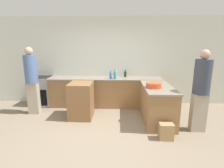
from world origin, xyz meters
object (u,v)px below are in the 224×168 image
object	(u,v)px
range_oven	(42,91)
wine_bottle_dark	(125,74)
island_table	(81,100)
water_bottle_blue	(111,75)
person_by_range	(32,78)
paper_bag	(166,132)
mixing_bowl	(154,85)
vinegar_bottle_clear	(116,74)
person_at_peninsula	(201,88)
dish_soap_bottle	(115,75)

from	to	relation	value
range_oven	wine_bottle_dark	size ratio (longest dim) A/B	4.14
island_table	wine_bottle_dark	xyz separation A→B (m)	(1.17, 1.09, 0.51)
range_oven	wine_bottle_dark	xyz separation A→B (m)	(2.62, 0.16, 0.52)
water_bottle_blue	wine_bottle_dark	bearing A→B (deg)	32.83
range_oven	person_by_range	xyz separation A→B (m)	(0.10, -0.73, 0.54)
paper_bag	island_table	bearing A→B (deg)	151.45
island_table	person_by_range	world-z (taller)	person_by_range
water_bottle_blue	paper_bag	size ratio (longest dim) A/B	0.68
range_oven	mixing_bowl	bearing A→B (deg)	-20.46
mixing_bowl	wine_bottle_dark	distance (m)	1.50
range_oven	island_table	world-z (taller)	island_table
mixing_bowl	paper_bag	world-z (taller)	mixing_bowl
vinegar_bottle_clear	person_at_peninsula	bearing A→B (deg)	-42.56
island_table	range_oven	bearing A→B (deg)	147.46
range_oven	dish_soap_bottle	distance (m)	2.38
mixing_bowl	paper_bag	distance (m)	1.10
range_oven	vinegar_bottle_clear	bearing A→B (deg)	2.81
water_bottle_blue	person_at_peninsula	bearing A→B (deg)	-36.10
island_table	vinegar_bottle_clear	distance (m)	1.46
island_table	paper_bag	distance (m)	2.21
dish_soap_bottle	vinegar_bottle_clear	xyz separation A→B (m)	(0.02, 0.29, -0.00)
person_by_range	island_table	bearing A→B (deg)	-8.15
island_table	paper_bag	world-z (taller)	island_table
vinegar_bottle_clear	paper_bag	distance (m)	2.47
mixing_bowl	vinegar_bottle_clear	size ratio (longest dim) A/B	1.39
dish_soap_bottle	vinegar_bottle_clear	distance (m)	0.29
vinegar_bottle_clear	water_bottle_blue	bearing A→B (deg)	-122.49
range_oven	paper_bag	xyz separation A→B (m)	(3.37, -1.97, -0.28)
water_bottle_blue	range_oven	bearing A→B (deg)	176.79
range_oven	water_bottle_blue	xyz separation A→B (m)	(2.17, -0.12, 0.53)
range_oven	paper_bag	world-z (taller)	range_oven
water_bottle_blue	paper_bag	xyz separation A→B (m)	(1.20, -1.85, -0.81)
vinegar_bottle_clear	water_bottle_blue	distance (m)	0.28
island_table	person_by_range	size ratio (longest dim) A/B	0.51
wine_bottle_dark	water_bottle_blue	size ratio (longest dim) A/B	0.96
mixing_bowl	vinegar_bottle_clear	world-z (taller)	vinegar_bottle_clear
vinegar_bottle_clear	person_at_peninsula	world-z (taller)	person_at_peninsula
person_by_range	person_at_peninsula	xyz separation A→B (m)	(4.06, -0.84, -0.03)
mixing_bowl	dish_soap_bottle	xyz separation A→B (m)	(-0.93, 1.03, 0.05)
island_table	wine_bottle_dark	size ratio (longest dim) A/B	4.24
person_by_range	person_at_peninsula	size ratio (longest dim) A/B	1.02
island_table	water_bottle_blue	xyz separation A→B (m)	(0.73, 0.80, 0.51)
range_oven	wine_bottle_dark	world-z (taller)	wine_bottle_dark
wine_bottle_dark	water_bottle_blue	bearing A→B (deg)	-147.17
island_table	vinegar_bottle_clear	xyz separation A→B (m)	(0.88, 1.04, 0.53)
dish_soap_bottle	mixing_bowl	bearing A→B (deg)	-48.15
mixing_bowl	person_by_range	bearing A→B (deg)	171.36
wine_bottle_dark	water_bottle_blue	xyz separation A→B (m)	(-0.44, -0.29, 0.00)
mixing_bowl	paper_bag	xyz separation A→B (m)	(0.14, -0.76, -0.78)
mixing_bowl	dish_soap_bottle	size ratio (longest dim) A/B	1.33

